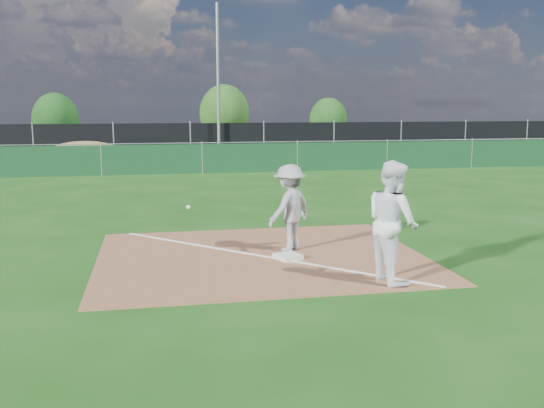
{
  "coord_description": "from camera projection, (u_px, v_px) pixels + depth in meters",
  "views": [
    {
      "loc": [
        -1.89,
        -9.83,
        2.83
      ],
      "look_at": [
        0.21,
        1.0,
        1.0
      ],
      "focal_mm": 40.0,
      "sensor_mm": 36.0,
      "label": 1
    }
  ],
  "objects": [
    {
      "name": "car_left",
      "position": [
        99.0,
        138.0,
        35.91
      ],
      "size": [
        4.9,
        2.8,
        1.57
      ],
      "primitive_type": "imported",
      "rotation": [
        0.0,
        0.0,
        1.79
      ],
      "color": "#AEB0B6",
      "rests_on": "parking_lot"
    },
    {
      "name": "green_fence",
      "position": [
        202.0,
        159.0,
        24.77
      ],
      "size": [
        44.0,
        0.05,
        1.2
      ],
      "primitive_type": "cube",
      "color": "#0E361B",
      "rests_on": "ground"
    },
    {
      "name": "car_mid",
      "position": [
        197.0,
        137.0,
        37.84
      ],
      "size": [
        4.91,
        2.48,
        1.54
      ],
      "primitive_type": "imported",
      "rotation": [
        0.0,
        0.0,
        1.38
      ],
      "color": "black",
      "rests_on": "parking_lot"
    },
    {
      "name": "ground",
      "position": [
        214.0,
        190.0,
        20.03
      ],
      "size": [
        90.0,
        90.0,
        0.0
      ],
      "primitive_type": "plane",
      "color": "#14450E",
      "rests_on": "ground"
    },
    {
      "name": "dirt_mound",
      "position": [
        85.0,
        154.0,
        27.23
      ],
      "size": [
        3.38,
        2.6,
        1.17
      ],
      "primitive_type": "ellipsoid",
      "color": "olive",
      "rests_on": "ground"
    },
    {
      "name": "car_right",
      "position": [
        277.0,
        139.0,
        37.33
      ],
      "size": [
        4.78,
        2.29,
        1.34
      ],
      "primitive_type": "imported",
      "rotation": [
        0.0,
        0.0,
        1.66
      ],
      "color": "black",
      "rests_on": "parking_lot"
    },
    {
      "name": "infield_dirt",
      "position": [
        261.0,
        257.0,
        11.31
      ],
      "size": [
        6.0,
        5.0,
        0.02
      ],
      "primitive_type": "cube",
      "color": "brown",
      "rests_on": "ground"
    },
    {
      "name": "light_pole",
      "position": [
        218.0,
        81.0,
        31.95
      ],
      "size": [
        0.16,
        0.16,
        8.0
      ],
      "primitive_type": "cylinder",
      "color": "slate",
      "rests_on": "ground"
    },
    {
      "name": "tree_left",
      "position": [
        56.0,
        119.0,
        39.95
      ],
      "size": [
        2.99,
        2.99,
        3.55
      ],
      "color": "#382316",
      "rests_on": "ground"
    },
    {
      "name": "parking_lot",
      "position": [
        186.0,
        150.0,
        37.46
      ],
      "size": [
        46.0,
        9.0,
        0.01
      ],
      "primitive_type": "cube",
      "color": "black",
      "rests_on": "ground"
    },
    {
      "name": "first_base",
      "position": [
        288.0,
        256.0,
        11.1
      ],
      "size": [
        0.55,
        0.55,
        0.09
      ],
      "primitive_type": "cube",
      "rotation": [
        0.0,
        0.0,
        0.42
      ],
      "color": "white",
      "rests_on": "infield_dirt"
    },
    {
      "name": "black_fence",
      "position": [
        190.0,
        140.0,
        32.47
      ],
      "size": [
        46.0,
        0.04,
        1.8
      ],
      "primitive_type": "cube",
      "color": "black",
      "rests_on": "ground"
    },
    {
      "name": "tree_right",
      "position": [
        328.0,
        119.0,
        44.33
      ],
      "size": [
        2.75,
        2.75,
        3.26
      ],
      "color": "#382316",
      "rests_on": "ground"
    },
    {
      "name": "play_at_first",
      "position": [
        290.0,
        208.0,
        11.65
      ],
      "size": [
        2.59,
        1.15,
        1.67
      ],
      "color": "#A5A5A7",
      "rests_on": "infield_dirt"
    },
    {
      "name": "foul_line",
      "position": [
        261.0,
        256.0,
        11.31
      ],
      "size": [
        5.01,
        5.01,
        0.01
      ],
      "primitive_type": "cube",
      "rotation": [
        0.0,
        0.0,
        0.79
      ],
      "color": "white",
      "rests_on": "infield_dirt"
    },
    {
      "name": "runner",
      "position": [
        392.0,
        222.0,
        9.62
      ],
      "size": [
        0.88,
        1.05,
        1.96
      ],
      "primitive_type": "imported",
      "rotation": [
        0.0,
        0.0,
        1.72
      ],
      "color": "white",
      "rests_on": "ground"
    },
    {
      "name": "tree_mid",
      "position": [
        225.0,
        113.0,
        42.87
      ],
      "size": [
        3.53,
        3.53,
        4.18
      ],
      "color": "#382316",
      "rests_on": "ground"
    }
  ]
}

